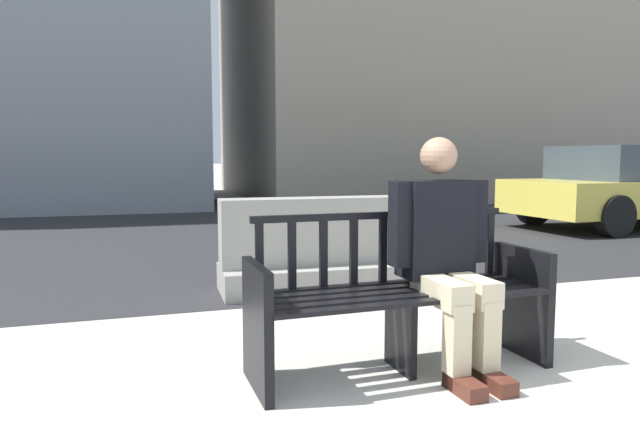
{
  "coord_description": "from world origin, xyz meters",
  "views": [
    {
      "loc": [
        -1.95,
        -1.72,
        1.2
      ],
      "look_at": [
        -0.58,
        2.62,
        0.75
      ],
      "focal_mm": 32.0,
      "sensor_mm": 36.0,
      "label": 1
    }
  ],
  "objects_px": {
    "seated_person": "(444,248)",
    "jersey_barrier_centre": "(331,252)",
    "street_bench": "(399,301)",
    "car_taxi_near": "(629,187)"
  },
  "relations": [
    {
      "from": "seated_person",
      "to": "jersey_barrier_centre",
      "type": "height_order",
      "value": "seated_person"
    },
    {
      "from": "jersey_barrier_centre",
      "to": "street_bench",
      "type": "bearing_deg",
      "value": -97.7
    },
    {
      "from": "street_bench",
      "to": "jersey_barrier_centre",
      "type": "distance_m",
      "value": 2.01
    },
    {
      "from": "street_bench",
      "to": "car_taxi_near",
      "type": "relative_size",
      "value": 0.4
    },
    {
      "from": "seated_person",
      "to": "jersey_barrier_centre",
      "type": "relative_size",
      "value": 0.65
    },
    {
      "from": "seated_person",
      "to": "car_taxi_near",
      "type": "relative_size",
      "value": 0.31
    },
    {
      "from": "jersey_barrier_centre",
      "to": "car_taxi_near",
      "type": "distance_m",
      "value": 6.93
    },
    {
      "from": "car_taxi_near",
      "to": "street_bench",
      "type": "bearing_deg",
      "value": -143.95
    },
    {
      "from": "street_bench",
      "to": "car_taxi_near",
      "type": "xyz_separation_m",
      "value": [
        6.59,
        4.8,
        0.29
      ]
    },
    {
      "from": "street_bench",
      "to": "jersey_barrier_centre",
      "type": "xyz_separation_m",
      "value": [
        0.27,
        1.99,
        -0.06
      ]
    }
  ]
}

